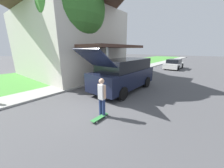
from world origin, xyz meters
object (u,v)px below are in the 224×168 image
(lawn_tree_near, at_px, (73,9))
(suv_parked, at_px, (124,74))
(skateboard, at_px, (100,117))
(car_down_street, at_px, (174,64))
(skateboarder, at_px, (102,96))

(lawn_tree_near, distance_m, suv_parked, 6.28)
(suv_parked, distance_m, skateboard, 4.14)
(suv_parked, bearing_deg, car_down_street, 88.78)
(lawn_tree_near, height_order, car_down_street, lawn_tree_near)
(skateboarder, xyz_separation_m, skateboard, (0.08, -0.23, -0.80))
(car_down_street, bearing_deg, skateboard, -86.05)
(lawn_tree_near, relative_size, car_down_street, 1.86)
(lawn_tree_near, xyz_separation_m, car_down_street, (4.64, 12.88, -4.95))
(car_down_street, xyz_separation_m, skateboard, (1.11, -16.11, -0.54))
(skateboarder, bearing_deg, car_down_street, 93.71)
(skateboarder, distance_m, skateboard, 0.83)
(car_down_street, height_order, skateboarder, skateboarder)
(suv_parked, bearing_deg, skateboard, -69.97)
(suv_parked, height_order, car_down_street, suv_parked)
(skateboard, bearing_deg, skateboarder, 109.46)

